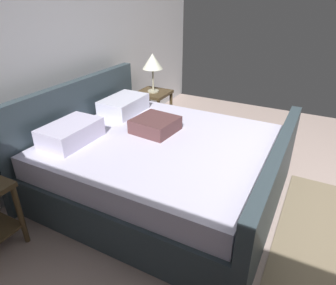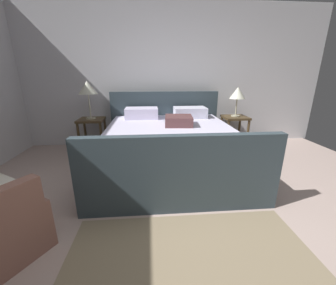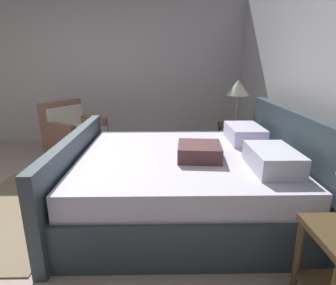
{
  "view_description": "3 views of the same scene",
  "coord_description": "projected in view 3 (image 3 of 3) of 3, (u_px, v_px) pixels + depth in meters",
  "views": [
    {
      "loc": [
        -2.52,
        0.32,
        1.92
      ],
      "look_at": [
        -0.28,
        1.49,
        0.63
      ],
      "focal_mm": 32.21,
      "sensor_mm": 36.0,
      "label": 1
    },
    {
      "loc": [
        -0.54,
        -1.31,
        1.34
      ],
      "look_at": [
        -0.31,
        1.16,
        0.53
      ],
      "focal_mm": 22.22,
      "sensor_mm": 36.0,
      "label": 2
    },
    {
      "loc": [
        2.39,
        1.38,
        1.52
      ],
      "look_at": [
        -0.14,
        1.43,
        0.77
      ],
      "focal_mm": 29.86,
      "sensor_mm": 36.0,
      "label": 3
    }
  ],
  "objects": [
    {
      "name": "wall_side_left",
      "position": [
        87.0,
        71.0,
        5.13
      ],
      "size": [
        0.12,
        5.82,
        2.62
      ],
      "primitive_type": "cube",
      "color": "silver",
      "rests_on": "ground"
    },
    {
      "name": "nightstand_left",
      "position": [
        234.0,
        138.0,
        4.15
      ],
      "size": [
        0.44,
        0.44,
        0.6
      ],
      "color": "#4B3A22",
      "rests_on": "ground"
    },
    {
      "name": "area_rug",
      "position": [
        19.0,
        210.0,
        2.93
      ],
      "size": [
        1.92,
        1.09,
        0.01
      ],
      "primitive_type": "cube",
      "rotation": [
        0.0,
        0.0,
        -0.01
      ],
      "color": "#8A785C",
      "rests_on": "ground"
    },
    {
      "name": "ground_plane",
      "position": [
        20.0,
        224.0,
        2.7
      ],
      "size": [
        5.74,
        5.7,
        0.02
      ],
      "primitive_type": "cube",
      "color": "#B39B91"
    },
    {
      "name": "armchair",
      "position": [
        75.0,
        138.0,
        4.37
      ],
      "size": [
        1.0,
        1.0,
        0.9
      ],
      "color": "#916152",
      "rests_on": "ground"
    },
    {
      "name": "bed",
      "position": [
        185.0,
        179.0,
        2.87
      ],
      "size": [
        2.03,
        2.25,
        1.05
      ],
      "color": "#334249",
      "rests_on": "ground"
    },
    {
      "name": "table_lamp_left",
      "position": [
        238.0,
        89.0,
        3.94
      ],
      "size": [
        0.32,
        0.32,
        0.65
      ],
      "color": "#B7B293",
      "rests_on": "nightstand_left"
    }
  ]
}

